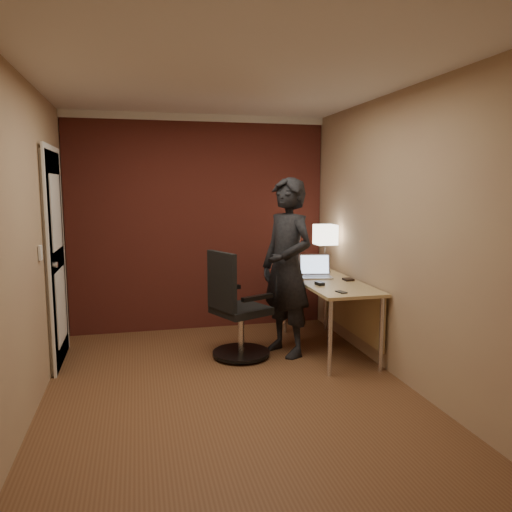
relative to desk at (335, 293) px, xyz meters
name	(u,v)px	position (x,y,z in m)	size (l,w,h in m)	color
room	(178,216)	(-1.53, 0.71, 0.77)	(4.00, 4.00, 4.00)	brown
desk	(335,293)	(0.00, 0.00, 0.00)	(0.60, 1.50, 0.73)	tan
desk_lamp	(325,235)	(0.07, 0.48, 0.55)	(0.22, 0.22, 0.54)	silver
laptop	(315,271)	(-0.13, 0.25, 0.19)	(0.37, 0.32, 0.23)	silver
mouse	(320,284)	(-0.24, -0.20, 0.14)	(0.06, 0.10, 0.03)	black
phone	(341,292)	(-0.18, -0.57, 0.13)	(0.06, 0.12, 0.01)	black
wallet	(348,279)	(0.13, -0.04, 0.14)	(0.09, 0.11, 0.02)	black
office_chair	(235,313)	(-1.05, -0.04, -0.14)	(0.63, 0.67, 1.05)	black
person	(287,267)	(-0.52, -0.01, 0.29)	(0.65, 0.42, 1.77)	black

